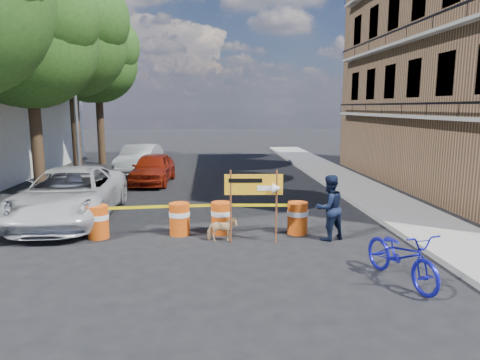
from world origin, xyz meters
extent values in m
plane|color=black|center=(0.00, 0.00, 0.00)|extent=(120.00, 120.00, 0.00)
cube|color=gray|center=(6.20, 6.00, 0.07)|extent=(2.40, 40.00, 0.15)
cylinder|color=#332316|center=(-6.80, 7.00, 2.38)|extent=(0.44, 0.44, 4.76)
sphere|color=#254F16|center=(-6.80, 7.00, 5.95)|extent=(5.00, 5.00, 5.00)
sphere|color=#254F16|center=(-5.92, 6.50, 6.80)|extent=(3.75, 3.75, 3.75)
sphere|color=#254F16|center=(-7.55, 7.62, 5.27)|extent=(3.50, 3.50, 3.50)
cylinder|color=#332316|center=(-6.80, 12.00, 2.66)|extent=(0.44, 0.44, 5.32)
sphere|color=#254F16|center=(-6.80, 12.00, 6.65)|extent=(5.40, 5.40, 5.40)
sphere|color=#254F16|center=(-5.85, 11.46, 7.60)|extent=(4.05, 4.05, 4.05)
sphere|color=#254F16|center=(-7.61, 12.68, 5.89)|extent=(3.78, 3.78, 3.78)
cylinder|color=#332316|center=(-6.80, 17.00, 2.46)|extent=(0.44, 0.44, 4.93)
sphere|color=#254F16|center=(-6.80, 17.00, 6.16)|extent=(4.80, 4.80, 4.80)
sphere|color=#254F16|center=(-5.96, 16.52, 7.04)|extent=(3.60, 3.60, 3.60)
sphere|color=#254F16|center=(-7.52, 17.60, 5.46)|extent=(3.36, 3.36, 3.36)
cylinder|color=gray|center=(-6.00, 9.50, 4.00)|extent=(0.16, 0.16, 8.00)
cylinder|color=gray|center=(-5.50, 9.50, 7.90)|extent=(1.00, 0.12, 0.12)
cube|color=silver|center=(-5.00, 9.50, 7.85)|extent=(0.35, 0.18, 0.12)
cylinder|color=#C44F0B|center=(-3.23, 1.47, 0.45)|extent=(0.56, 0.56, 0.90)
cylinder|color=white|center=(-3.23, 1.47, 0.60)|extent=(0.58, 0.58, 0.14)
cylinder|color=#C44F0B|center=(-1.05, 1.62, 0.45)|extent=(0.56, 0.56, 0.90)
cylinder|color=white|center=(-1.05, 1.62, 0.60)|extent=(0.58, 0.58, 0.14)
cylinder|color=#C44F0B|center=(0.12, 1.65, 0.45)|extent=(0.56, 0.56, 0.90)
cylinder|color=white|center=(0.12, 1.65, 0.60)|extent=(0.58, 0.58, 0.14)
cylinder|color=#C44F0B|center=(2.25, 1.47, 0.45)|extent=(0.56, 0.56, 0.90)
cylinder|color=white|center=(2.25, 1.47, 0.60)|extent=(0.58, 0.58, 0.14)
cylinder|color=#592D19|center=(0.34, 0.77, 0.97)|extent=(0.05, 0.05, 1.94)
cylinder|color=#592D19|center=(1.52, 0.69, 0.97)|extent=(0.05, 0.05, 1.94)
cube|color=orange|center=(0.93, 0.73, 1.56)|extent=(1.51, 0.12, 0.54)
cube|color=white|center=(1.23, 0.69, 1.46)|extent=(0.43, 0.04, 0.13)
cone|color=white|center=(1.52, 0.67, 1.46)|extent=(0.25, 0.29, 0.28)
cube|color=black|center=(0.72, 0.72, 1.67)|extent=(0.86, 0.06, 0.11)
imported|color=black|center=(2.97, 0.87, 0.88)|extent=(1.05, 0.95, 1.76)
imported|color=#1515AE|center=(3.65, -2.02, 1.07)|extent=(1.00, 1.28, 2.15)
imported|color=#E4BB82|center=(0.12, 0.92, 0.33)|extent=(0.79, 0.37, 0.67)
imported|color=silver|center=(-4.57, 3.50, 0.81)|extent=(2.84, 5.91, 1.62)
imported|color=maroon|center=(-2.80, 9.93, 0.71)|extent=(1.95, 4.26, 1.42)
imported|color=silver|center=(-3.88, 13.09, 0.77)|extent=(2.13, 4.81, 1.53)
camera|label=1|loc=(-0.23, -10.01, 3.53)|focal=32.00mm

